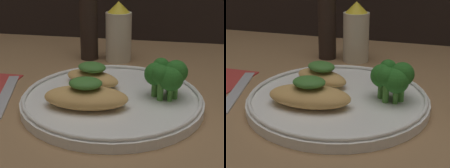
# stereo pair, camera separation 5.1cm
# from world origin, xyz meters

# --- Properties ---
(ground_plane) EXTENTS (1.80, 1.80, 0.01)m
(ground_plane) POSITION_xyz_m (0.00, 0.00, -0.01)
(ground_plane) COLOR #936D47
(plate) EXTENTS (0.27, 0.27, 0.02)m
(plate) POSITION_xyz_m (0.00, 0.00, 0.01)
(plate) COLOR white
(plate) RESTS_ON ground_plane
(grilled_meat_front) EXTENTS (0.12, 0.07, 0.04)m
(grilled_meat_front) POSITION_xyz_m (-0.03, -0.04, 0.03)
(grilled_meat_front) COLOR tan
(grilled_meat_front) RESTS_ON plate
(grilled_meat_middle) EXTENTS (0.11, 0.08, 0.04)m
(grilled_meat_middle) POSITION_xyz_m (-0.04, 0.04, 0.03)
(grilled_meat_middle) COLOR tan
(grilled_meat_middle) RESTS_ON plate
(broccoli_bunch) EXTENTS (0.06, 0.06, 0.06)m
(broccoli_bunch) POSITION_xyz_m (0.08, 0.01, 0.05)
(broccoli_bunch) COLOR #4C8E38
(broccoli_bunch) RESTS_ON plate
(sauce_bottle) EXTENTS (0.05, 0.05, 0.12)m
(sauce_bottle) POSITION_xyz_m (-0.03, 0.22, 0.06)
(sauce_bottle) COLOR beige
(sauce_bottle) RESTS_ON ground_plane
(pepper_grinder) EXTENTS (0.04, 0.04, 0.17)m
(pepper_grinder) POSITION_xyz_m (-0.09, 0.22, 0.08)
(pepper_grinder) COLOR black
(pepper_grinder) RESTS_ON ground_plane
(fork) EXTENTS (0.07, 0.17, 0.01)m
(fork) POSITION_xyz_m (-0.18, 0.00, 0.00)
(fork) COLOR #B2B2B7
(fork) RESTS_ON ground_plane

